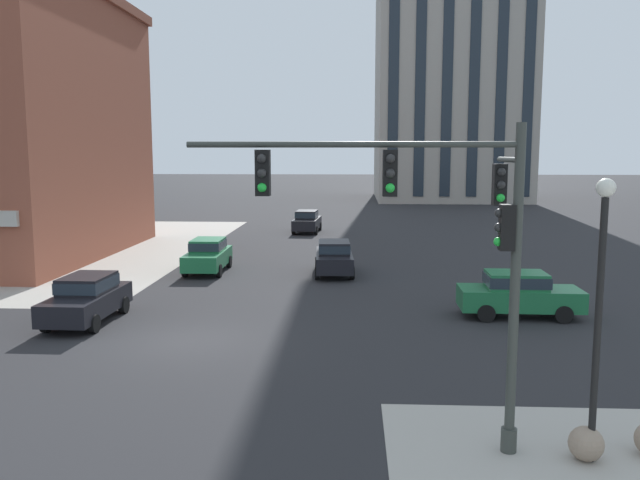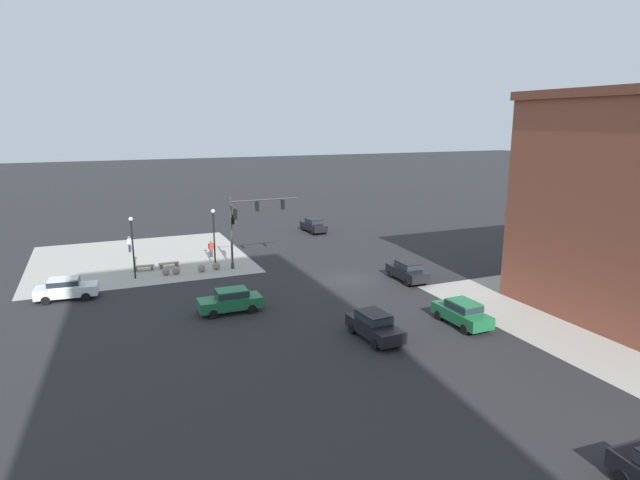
% 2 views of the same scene
% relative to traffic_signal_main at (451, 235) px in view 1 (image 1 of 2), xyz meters
% --- Properties ---
extents(ground_plane, '(320.00, 320.00, 0.00)m').
position_rel_traffic_signal_main_xyz_m(ground_plane, '(-7.23, 7.19, -4.42)').
color(ground_plane, '#262628').
extents(traffic_signal_main, '(6.61, 2.09, 6.61)m').
position_rel_traffic_signal_main_xyz_m(traffic_signal_main, '(0.00, 0.00, 0.00)').
color(traffic_signal_main, '#383D38').
rests_on(traffic_signal_main, ground).
extents(bollard_sphere_curb_a, '(0.69, 0.69, 0.69)m').
position_rel_traffic_signal_main_xyz_m(bollard_sphere_curb_a, '(2.68, -0.50, -4.08)').
color(bollard_sphere_curb_a, gray).
rests_on(bollard_sphere_curb_a, ground).
extents(street_lamp_corner_near, '(0.36, 0.36, 5.57)m').
position_rel_traffic_signal_main_xyz_m(street_lamp_corner_near, '(2.77, -0.53, -0.94)').
color(street_lamp_corner_near, black).
rests_on(street_lamp_corner_near, ground).
extents(car_main_southbound_near, '(2.08, 4.49, 1.68)m').
position_rel_traffic_signal_main_xyz_m(car_main_southbound_near, '(-5.47, 36.06, -3.50)').
color(car_main_southbound_near, black).
rests_on(car_main_southbound_near, ground).
extents(car_cross_eastbound, '(1.93, 4.42, 1.68)m').
position_rel_traffic_signal_main_xyz_m(car_cross_eastbound, '(-9.32, 19.39, -3.50)').
color(car_cross_eastbound, '#1E6B3D').
rests_on(car_cross_eastbound, ground).
extents(car_cross_westbound, '(4.42, 1.93, 1.68)m').
position_rel_traffic_signal_main_xyz_m(car_cross_westbound, '(4.16, 10.92, -3.50)').
color(car_cross_westbound, '#1E6B3D').
rests_on(car_cross_westbound, ground).
extents(car_main_mid, '(1.95, 4.43, 1.68)m').
position_rel_traffic_signal_main_xyz_m(car_main_mid, '(-11.45, 9.39, -3.50)').
color(car_main_mid, black).
rests_on(car_main_mid, ground).
extents(car_cross_far, '(2.07, 4.49, 1.68)m').
position_rel_traffic_signal_main_xyz_m(car_cross_far, '(-2.90, 19.06, -3.50)').
color(car_cross_far, black).
rests_on(car_cross_far, ground).
extents(residential_tower_skyline_right, '(18.69, 19.69, 47.16)m').
position_rel_traffic_signal_main_xyz_m(residential_tower_skyline_right, '(10.15, 73.40, 19.18)').
color(residential_tower_skyline_right, '#9E998E').
rests_on(residential_tower_skyline_right, ground).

